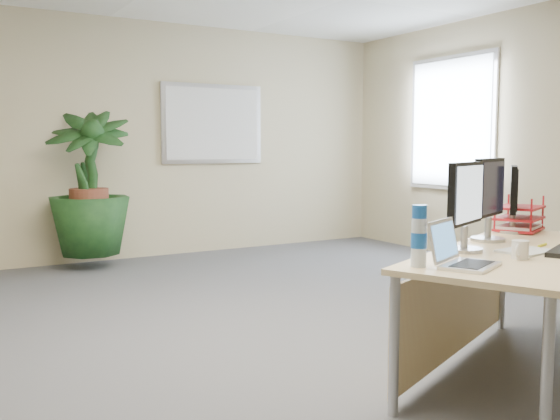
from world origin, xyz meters
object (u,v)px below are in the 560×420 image
desk (502,275)px  monitor_left (466,200)px  laptop (458,254)px  monitor_right (490,194)px  floor_plant (89,197)px

desk → monitor_left: monitor_left is taller
desk → laptop: (-0.60, -0.24, 0.21)m
monitor_right → laptop: bearing=-147.6°
monitor_right → laptop: monitor_right is taller
floor_plant → laptop: (0.65, -4.51, 0.02)m
desk → laptop: size_ratio=5.25×
floor_plant → monitor_left: bearing=-76.8°
floor_plant → monitor_right: 4.27m
floor_plant → laptop: size_ratio=3.91×
desk → monitor_right: (0.15, 0.23, 0.43)m
floor_plant → monitor_left: 4.35m
desk → floor_plant: size_ratio=1.34×
monitor_left → monitor_right: monitor_right is taller
desk → floor_plant: 4.45m
floor_plant → laptop: bearing=-81.8°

